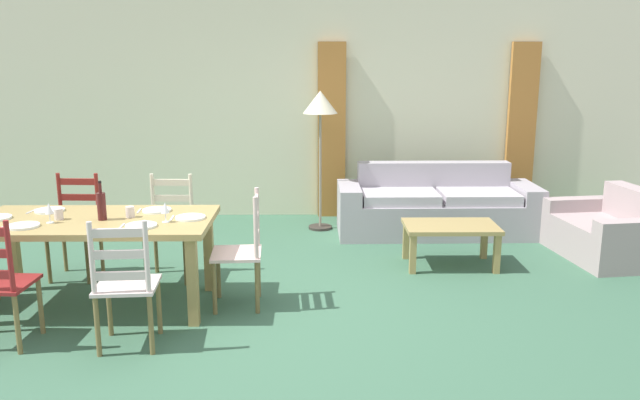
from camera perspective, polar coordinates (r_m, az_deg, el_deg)
The scene contains 28 objects.
ground_plane at distance 5.29m, azimuth -6.60°, elevation -9.94°, with size 9.60×9.60×0.02m, color #396249.
wall_far at distance 8.20m, azimuth -4.45°, elevation 8.01°, with size 9.60×0.16×2.70m, color beige.
curtain_panel_left at distance 8.07m, azimuth 1.05°, elevation 6.19°, with size 0.35×0.08×2.20m, color #AF7132.
curtain_panel_right at distance 8.48m, azimuth 17.58°, elevation 5.92°, with size 0.35×0.08×2.20m, color #AF7132.
dining_table at distance 5.44m, azimuth -19.60°, elevation -2.47°, with size 1.90×0.96×0.75m.
dining_chair_near_right at distance 4.65m, azimuth -17.06°, elevation -7.22°, with size 0.45×0.43×0.96m.
dining_chair_far_left at distance 6.34m, azimuth -21.06°, elevation -2.23°, with size 0.44×0.42×0.96m.
dining_chair_far_right at distance 6.04m, azimuth -13.28°, elevation -2.42°, with size 0.43×0.41×0.96m.
dining_chair_head_east at distance 5.25m, azimuth -6.94°, elevation -4.47°, with size 0.42×0.44×0.96m.
dinner_plate_near_left at distance 5.36m, azimuth -25.08°, elevation -2.11°, with size 0.24×0.24×0.02m, color white.
fork_near_left at distance 5.42m, azimuth -26.52°, elevation -2.15°, with size 0.02×0.17×0.01m, color silver.
dinner_plate_near_right at distance 5.05m, azimuth -15.75°, elevation -2.22°, with size 0.24×0.24×0.02m, color white.
fork_near_right at distance 5.09m, azimuth -17.38°, elevation -2.27°, with size 0.02×0.17×0.01m, color silver.
dinner_plate_far_left at distance 5.80m, azimuth -23.08°, elevation -0.86°, with size 0.24×0.24×0.02m, color white.
fork_far_left at distance 5.86m, azimuth -24.43°, elevation -0.91°, with size 0.02×0.17×0.01m, color silver.
dinner_plate_far_right at distance 5.52m, azimuth -14.42°, elevation -0.89°, with size 0.24×0.24×0.02m, color white.
fork_far_right at distance 5.56m, azimuth -15.92°, elevation -0.94°, with size 0.02×0.17×0.01m, color silver.
dinner_plate_head_east at distance 5.21m, azimuth -11.54°, elevation -1.54°, with size 0.24×0.24×0.02m, color white.
fork_head_east at distance 5.24m, azimuth -13.15°, elevation -1.60°, with size 0.02×0.17×0.01m, color silver.
wine_bottle at distance 5.33m, azimuth -19.01°, elevation -0.46°, with size 0.07×0.07×0.32m.
wine_glass_near_left at distance 5.38m, azimuth -23.14°, elevation -0.77°, with size 0.06×0.06×0.16m.
wine_glass_near_right at distance 5.11m, azimuth -13.72°, elevation -0.75°, with size 0.06×0.06×0.16m.
coffee_cup_primary at distance 5.36m, azimuth -16.67°, elevation -1.03°, with size 0.07×0.07×0.09m, color silver.
coffee_cup_secondary at distance 5.48m, azimuth -22.39°, elevation -1.18°, with size 0.07×0.07×0.09m, color silver.
couch at distance 7.54m, azimuth 10.35°, elevation -0.73°, with size 2.29×0.82×0.80m.
coffee_table at distance 6.35m, azimuth 11.63°, elevation -2.73°, with size 0.90×0.56×0.42m.
armchair_upholstered at distance 7.16m, azimuth 24.61°, elevation -2.76°, with size 0.95×1.26×0.72m.
standing_lamp at distance 7.41m, azimuth 0.02°, elevation 8.02°, with size 0.40×0.40×1.64m.
Camera 1 is at (0.55, -4.85, 2.02)m, focal length 35.68 mm.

